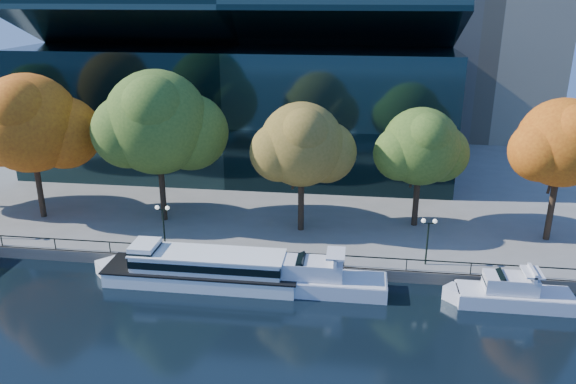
# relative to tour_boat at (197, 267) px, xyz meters

# --- Properties ---
(ground) EXTENTS (160.00, 160.00, 0.00)m
(ground) POSITION_rel_tour_boat_xyz_m (1.64, -0.85, -1.37)
(ground) COLOR black
(ground) RESTS_ON ground
(promenade) EXTENTS (90.00, 67.08, 1.00)m
(promenade) POSITION_rel_tour_boat_xyz_m (1.64, 35.52, -0.87)
(promenade) COLOR slate
(promenade) RESTS_ON ground
(railing) EXTENTS (88.20, 0.08, 0.99)m
(railing) POSITION_rel_tour_boat_xyz_m (1.64, 2.40, 0.57)
(railing) COLOR black
(railing) RESTS_ON promenade
(convention_building) EXTENTS (50.00, 24.57, 21.43)m
(convention_building) POSITION_rel_tour_boat_xyz_m (-2.36, 30.93, 7.13)
(convention_building) COLOR black
(convention_building) RESTS_ON ground
(tour_boat) EXTENTS (17.00, 3.79, 3.23)m
(tour_boat) POSITION_rel_tour_boat_xyz_m (0.00, 0.00, 0.00)
(tour_boat) COLOR white
(tour_boat) RESTS_ON ground
(cruiser_near) EXTENTS (11.66, 3.00, 3.38)m
(cruiser_near) POSITION_rel_tour_boat_xyz_m (9.33, -0.07, -0.32)
(cruiser_near) COLOR silver
(cruiser_near) RESTS_ON ground
(cruiser_far) EXTENTS (9.41, 2.61, 3.07)m
(cruiser_far) POSITION_rel_tour_boat_xyz_m (24.02, -0.25, -0.40)
(cruiser_far) COLOR silver
(cruiser_far) RESTS_ON ground
(tree_1) EXTENTS (11.65, 9.55, 14.09)m
(tree_1) POSITION_rel_tour_boat_xyz_m (-18.19, 9.19, 8.86)
(tree_1) COLOR black
(tree_1) RESTS_ON promenade
(tree_2) EXTENTS (12.09, 9.92, 14.54)m
(tree_2) POSITION_rel_tour_boat_xyz_m (-5.98, 9.99, 9.13)
(tree_2) COLOR black
(tree_2) RESTS_ON promenade
(tree_3) EXTENTS (9.46, 7.76, 12.03)m
(tree_3) POSITION_rel_tour_boat_xyz_m (7.49, 9.33, 7.71)
(tree_3) COLOR black
(tree_3) RESTS_ON promenade
(tree_4) EXTENTS (8.92, 7.32, 11.33)m
(tree_4) POSITION_rel_tour_boat_xyz_m (18.14, 11.87, 7.23)
(tree_4) COLOR black
(tree_4) RESTS_ON promenade
(tree_5) EXTENTS (9.50, 7.79, 12.78)m
(tree_5) POSITION_rel_tour_boat_xyz_m (29.73, 10.07, 8.44)
(tree_5) COLOR black
(tree_5) RESTS_ON promenade
(lamp_1) EXTENTS (1.26, 0.36, 4.03)m
(lamp_1) POSITION_rel_tour_boat_xyz_m (-3.88, 3.65, 2.61)
(lamp_1) COLOR black
(lamp_1) RESTS_ON promenade
(lamp_2) EXTENTS (1.26, 0.36, 4.03)m
(lamp_2) POSITION_rel_tour_boat_xyz_m (18.26, 3.65, 2.61)
(lamp_2) COLOR black
(lamp_2) RESTS_ON promenade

